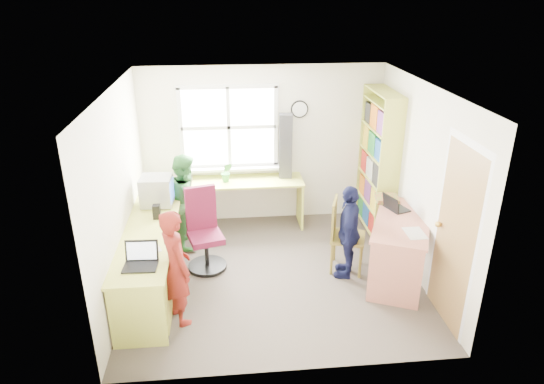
{
  "coord_description": "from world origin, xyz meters",
  "views": [
    {
      "loc": [
        -0.55,
        -5.29,
        3.44
      ],
      "look_at": [
        0.0,
        0.25,
        1.05
      ],
      "focal_mm": 32.0,
      "sensor_mm": 36.0,
      "label": 1
    }
  ],
  "objects_px": {
    "l_desk": "(166,261)",
    "bookshelf": "(378,166)",
    "person_navy": "(348,232)",
    "swivel_chair": "(204,234)",
    "crt_monitor": "(157,191)",
    "cd_tower": "(286,146)",
    "laptop_right": "(394,206)",
    "person_red": "(176,267)",
    "wooden_chair": "(342,232)",
    "potted_plant": "(227,172)",
    "laptop_left": "(141,260)",
    "person_green": "(187,201)",
    "right_desk": "(401,235)"
  },
  "relations": [
    {
      "from": "cd_tower",
      "to": "potted_plant",
      "type": "xyz_separation_m",
      "value": [
        -0.89,
        -0.12,
        -0.34
      ]
    },
    {
      "from": "laptop_left",
      "to": "person_navy",
      "type": "relative_size",
      "value": 0.29
    },
    {
      "from": "l_desk",
      "to": "person_green",
      "type": "distance_m",
      "value": 1.26
    },
    {
      "from": "swivel_chair",
      "to": "wooden_chair",
      "type": "xyz_separation_m",
      "value": [
        1.76,
        -0.25,
        0.06
      ]
    },
    {
      "from": "cd_tower",
      "to": "potted_plant",
      "type": "bearing_deg",
      "value": -166.39
    },
    {
      "from": "swivel_chair",
      "to": "laptop_right",
      "type": "bearing_deg",
      "value": -19.94
    },
    {
      "from": "l_desk",
      "to": "person_navy",
      "type": "distance_m",
      "value": 2.25
    },
    {
      "from": "wooden_chair",
      "to": "cd_tower",
      "type": "height_order",
      "value": "cd_tower"
    },
    {
      "from": "l_desk",
      "to": "bookshelf",
      "type": "relative_size",
      "value": 1.4
    },
    {
      "from": "potted_plant",
      "to": "person_green",
      "type": "xyz_separation_m",
      "value": [
        -0.57,
        -0.45,
        -0.23
      ]
    },
    {
      "from": "crt_monitor",
      "to": "cd_tower",
      "type": "distance_m",
      "value": 2.02
    },
    {
      "from": "swivel_chair",
      "to": "person_navy",
      "type": "distance_m",
      "value": 1.85
    },
    {
      "from": "l_desk",
      "to": "right_desk",
      "type": "relative_size",
      "value": 1.94
    },
    {
      "from": "wooden_chair",
      "to": "laptop_right",
      "type": "relative_size",
      "value": 2.66
    },
    {
      "from": "right_desk",
      "to": "laptop_right",
      "type": "xyz_separation_m",
      "value": [
        -0.01,
        0.29,
        0.27
      ]
    },
    {
      "from": "potted_plant",
      "to": "person_navy",
      "type": "xyz_separation_m",
      "value": [
        1.48,
        -1.47,
        -0.29
      ]
    },
    {
      "from": "laptop_left",
      "to": "cd_tower",
      "type": "distance_m",
      "value": 3.0
    },
    {
      "from": "swivel_chair",
      "to": "cd_tower",
      "type": "xyz_separation_m",
      "value": [
        1.2,
        1.2,
        0.77
      ]
    },
    {
      "from": "laptop_right",
      "to": "bookshelf",
      "type": "bearing_deg",
      "value": -24.7
    },
    {
      "from": "person_red",
      "to": "laptop_left",
      "type": "bearing_deg",
      "value": 70.64
    },
    {
      "from": "laptop_right",
      "to": "person_red",
      "type": "height_order",
      "value": "person_red"
    },
    {
      "from": "l_desk",
      "to": "bookshelf",
      "type": "xyz_separation_m",
      "value": [
        2.96,
        1.47,
        0.55
      ]
    },
    {
      "from": "person_red",
      "to": "person_green",
      "type": "bearing_deg",
      "value": -27.26
    },
    {
      "from": "swivel_chair",
      "to": "wooden_chair",
      "type": "bearing_deg",
      "value": -23.27
    },
    {
      "from": "bookshelf",
      "to": "swivel_chair",
      "type": "bearing_deg",
      "value": -161.07
    },
    {
      "from": "crt_monitor",
      "to": "wooden_chair",
      "type": "bearing_deg",
      "value": -11.15
    },
    {
      "from": "laptop_left",
      "to": "cd_tower",
      "type": "height_order",
      "value": "cd_tower"
    },
    {
      "from": "person_red",
      "to": "person_navy",
      "type": "bearing_deg",
      "value": -98.1
    },
    {
      "from": "bookshelf",
      "to": "person_navy",
      "type": "xyz_separation_m",
      "value": [
        -0.73,
        -1.26,
        -0.39
      ]
    },
    {
      "from": "bookshelf",
      "to": "wooden_chair",
      "type": "bearing_deg",
      "value": -124.38
    },
    {
      "from": "laptop_right",
      "to": "potted_plant",
      "type": "relative_size",
      "value": 1.23
    },
    {
      "from": "l_desk",
      "to": "laptop_left",
      "type": "distance_m",
      "value": 0.67
    },
    {
      "from": "bookshelf",
      "to": "person_red",
      "type": "height_order",
      "value": "bookshelf"
    },
    {
      "from": "right_desk",
      "to": "cd_tower",
      "type": "bearing_deg",
      "value": 149.72
    },
    {
      "from": "bookshelf",
      "to": "laptop_right",
      "type": "xyz_separation_m",
      "value": [
        -0.09,
        -1.06,
        -0.16
      ]
    },
    {
      "from": "laptop_right",
      "to": "person_red",
      "type": "relative_size",
      "value": 0.27
    },
    {
      "from": "potted_plant",
      "to": "person_red",
      "type": "relative_size",
      "value": 0.22
    },
    {
      "from": "laptop_left",
      "to": "person_navy",
      "type": "bearing_deg",
      "value": 20.01
    },
    {
      "from": "swivel_chair",
      "to": "cd_tower",
      "type": "bearing_deg",
      "value": 29.61
    },
    {
      "from": "wooden_chair",
      "to": "person_green",
      "type": "height_order",
      "value": "person_green"
    },
    {
      "from": "l_desk",
      "to": "person_navy",
      "type": "bearing_deg",
      "value": 5.37
    },
    {
      "from": "laptop_right",
      "to": "cd_tower",
      "type": "relative_size",
      "value": 0.38
    },
    {
      "from": "person_red",
      "to": "person_green",
      "type": "relative_size",
      "value": 0.99
    },
    {
      "from": "crt_monitor",
      "to": "laptop_left",
      "type": "distance_m",
      "value": 1.51
    },
    {
      "from": "wooden_chair",
      "to": "laptop_left",
      "type": "height_order",
      "value": "laptop_left"
    },
    {
      "from": "person_navy",
      "to": "l_desk",
      "type": "bearing_deg",
      "value": -65.73
    },
    {
      "from": "laptop_right",
      "to": "person_navy",
      "type": "bearing_deg",
      "value": 87.69
    },
    {
      "from": "potted_plant",
      "to": "wooden_chair",
      "type": "bearing_deg",
      "value": -42.51
    },
    {
      "from": "swivel_chair",
      "to": "wooden_chair",
      "type": "distance_m",
      "value": 1.78
    },
    {
      "from": "cd_tower",
      "to": "potted_plant",
      "type": "distance_m",
      "value": 0.96
    }
  ]
}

